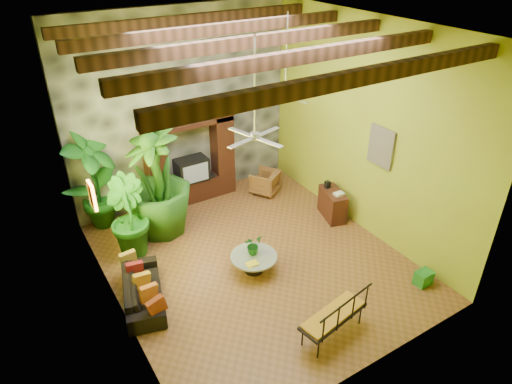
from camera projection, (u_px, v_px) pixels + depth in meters
ground at (253, 259)px, 10.30m from camera, size 7.00×7.00×0.00m
ceiling at (252, 28)px, 7.79m from camera, size 6.00×7.00×0.02m
back_wall at (181, 109)px, 11.61m from camera, size 6.00×0.02×5.00m
left_wall at (101, 201)px, 7.67m from camera, size 0.02×7.00×5.00m
right_wall at (364, 129)px, 10.41m from camera, size 0.02×7.00×5.00m
stone_accent_wall at (182, 109)px, 11.57m from camera, size 5.98×0.10×4.98m
ceiling_beams at (252, 42)px, 7.90m from camera, size 5.95×5.36×0.22m
entertainment_center at (191, 168)px, 12.11m from camera, size 2.40×0.55×2.30m
ceiling_fan_front at (255, 126)px, 8.20m from camera, size 1.28×1.28×1.86m
ceiling_fan_back at (285, 87)px, 10.20m from camera, size 1.28×1.28×1.86m
wall_art_mask at (92, 196)px, 8.62m from camera, size 0.06×0.32×0.55m
wall_art_painting at (381, 147)px, 10.06m from camera, size 0.06×0.70×0.90m
sofa at (143, 290)px, 9.04m from camera, size 1.18×1.97×0.54m
wicker_armchair at (265, 182)px, 12.76m from camera, size 0.97×0.97×0.65m
tall_plant_a at (94, 180)px, 10.81m from camera, size 1.67×1.56×2.62m
tall_plant_b at (127, 217)px, 10.08m from camera, size 1.07×1.22×1.90m
tall_plant_c at (156, 179)px, 10.59m from camera, size 1.67×1.67×2.87m
coffee_table at (254, 261)px, 9.84m from camera, size 1.01×1.01×0.40m
centerpiece_plant at (253, 245)px, 9.75m from camera, size 0.47×0.44×0.42m
yellow_tray at (252, 264)px, 9.52m from camera, size 0.26×0.19×0.03m
iron_bench at (336, 315)px, 8.08m from camera, size 1.45×0.74×0.57m
side_console at (332, 204)px, 11.65m from camera, size 0.66×1.01×0.74m
green_bin at (423, 278)px, 9.52m from camera, size 0.36×0.27×0.31m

